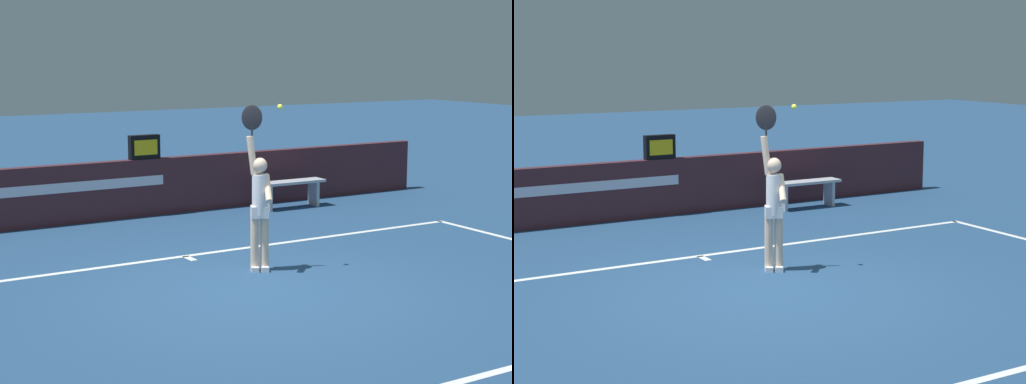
{
  "view_description": "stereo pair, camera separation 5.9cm",
  "coord_description": "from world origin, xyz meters",
  "views": [
    {
      "loc": [
        -5.21,
        -8.8,
        3.01
      ],
      "look_at": [
        0.33,
        0.63,
        1.15
      ],
      "focal_mm": 59.07,
      "sensor_mm": 36.0,
      "label": 1
    },
    {
      "loc": [
        -5.16,
        -8.83,
        3.01
      ],
      "look_at": [
        0.33,
        0.63,
        1.15
      ],
      "focal_mm": 59.07,
      "sensor_mm": 36.0,
      "label": 2
    }
  ],
  "objects": [
    {
      "name": "ground_plane",
      "position": [
        0.0,
        0.0,
        0.0
      ],
      "size": [
        60.0,
        60.0,
        0.0
      ],
      "primitive_type": "plane",
      "color": "navy"
    },
    {
      "name": "back_wall",
      "position": [
        -0.0,
        5.26,
        0.52
      ],
      "size": [
        13.63,
        0.21,
        1.05
      ],
      "color": "#442026",
      "rests_on": "ground"
    },
    {
      "name": "tennis_ball",
      "position": [
        0.79,
        0.77,
        2.25
      ],
      "size": [
        0.07,
        0.07,
        0.07
      ],
      "color": "#D2DF32"
    },
    {
      "name": "speed_display",
      "position": [
        0.71,
        5.25,
        1.26
      ],
      "size": [
        0.57,
        0.16,
        0.44
      ],
      "color": "black",
      "rests_on": "back_wall"
    },
    {
      "name": "courtside_bench_near",
      "position": [
        3.42,
        4.56,
        0.39
      ],
      "size": [
        1.4,
        0.38,
        0.52
      ],
      "color": "#B6B5BE",
      "rests_on": "ground"
    },
    {
      "name": "tennis_player",
      "position": [
        0.53,
        0.88,
        0.94
      ],
      "size": [
        0.43,
        0.45,
        2.28
      ],
      "color": "beige",
      "rests_on": "ground"
    },
    {
      "name": "court_lines",
      "position": [
        0.0,
        -0.64,
        0.0
      ],
      "size": [
        10.13,
        5.68,
        0.0
      ],
      "color": "white",
      "rests_on": "ground"
    }
  ]
}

